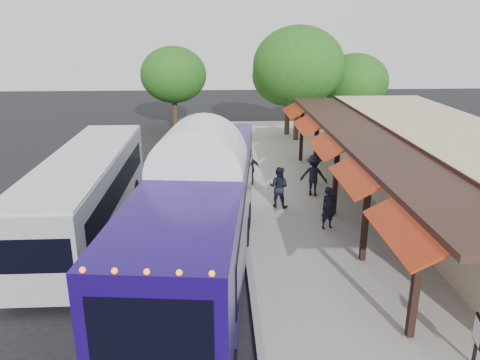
# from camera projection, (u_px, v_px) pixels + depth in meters

# --- Properties ---
(ground) EXTENTS (90.00, 90.00, 0.00)m
(ground) POSITION_uv_depth(u_px,v_px,m) (248.00, 268.00, 15.33)
(ground) COLOR black
(ground) RESTS_ON ground
(sidewalk) EXTENTS (10.00, 40.00, 0.15)m
(sidewalk) POSITION_uv_depth(u_px,v_px,m) (362.00, 216.00, 19.32)
(sidewalk) COLOR #9E9B93
(sidewalk) RESTS_ON ground
(curb) EXTENTS (0.20, 40.00, 0.16)m
(curb) POSITION_uv_depth(u_px,v_px,m) (243.00, 218.00, 19.10)
(curb) COLOR gray
(curb) RESTS_ON ground
(station_shelter) EXTENTS (8.15, 20.00, 3.60)m
(station_shelter) POSITION_uv_depth(u_px,v_px,m) (448.00, 174.00, 18.91)
(station_shelter) COLOR tan
(station_shelter) RESTS_ON ground
(coach_bus) EXTENTS (3.89, 12.70, 4.00)m
(coach_bus) POSITION_uv_depth(u_px,v_px,m) (201.00, 217.00, 13.88)
(coach_bus) COLOR #19075D
(coach_bus) RESTS_ON ground
(city_bus) EXTENTS (2.54, 11.30, 3.03)m
(city_bus) POSITION_uv_depth(u_px,v_px,m) (87.00, 191.00, 17.52)
(city_bus) COLOR #999CA1
(city_bus) RESTS_ON ground
(ped_a) EXTENTS (0.70, 0.58, 1.66)m
(ped_a) POSITION_uv_depth(u_px,v_px,m) (328.00, 208.00, 17.74)
(ped_a) COLOR black
(ped_a) RESTS_ON sidewalk
(ped_b) EXTENTS (1.07, 0.97, 1.78)m
(ped_b) POSITION_uv_depth(u_px,v_px,m) (279.00, 187.00, 19.88)
(ped_b) COLOR black
(ped_b) RESTS_ON sidewalk
(ped_c) EXTENTS (0.97, 0.44, 1.63)m
(ped_c) POSITION_uv_depth(u_px,v_px,m) (251.00, 169.00, 22.65)
(ped_c) COLOR black
(ped_c) RESTS_ON sidewalk
(ped_d) EXTENTS (1.40, 1.09, 1.91)m
(ped_d) POSITION_uv_depth(u_px,v_px,m) (314.00, 175.00, 21.22)
(ped_d) COLOR black
(ped_d) RESTS_ON sidewalk
(sign_board) EXTENTS (0.16, 0.55, 1.22)m
(sign_board) POSITION_uv_depth(u_px,v_px,m) (478.00, 334.00, 10.49)
(sign_board) COLOR black
(sign_board) RESTS_ON sidewalk
(tree_left) EXTENTS (5.04, 5.04, 6.45)m
(tree_left) POSITION_uv_depth(u_px,v_px,m) (288.00, 75.00, 32.34)
(tree_left) COLOR #382314
(tree_left) RESTS_ON ground
(tree_mid) EXTENTS (5.98, 5.98, 7.65)m
(tree_mid) POSITION_uv_depth(u_px,v_px,m) (298.00, 65.00, 30.46)
(tree_mid) COLOR #382314
(tree_mid) RESTS_ON ground
(tree_right) EXTENTS (4.55, 4.55, 5.83)m
(tree_right) POSITION_uv_depth(u_px,v_px,m) (355.00, 82.00, 32.24)
(tree_right) COLOR #382314
(tree_right) RESTS_ON ground
(tree_far) EXTENTS (4.85, 4.85, 6.20)m
(tree_far) POSITION_uv_depth(u_px,v_px,m) (173.00, 75.00, 34.37)
(tree_far) COLOR #382314
(tree_far) RESTS_ON ground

